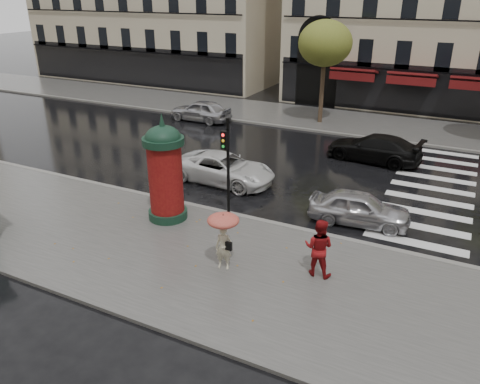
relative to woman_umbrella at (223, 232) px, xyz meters
The scene contains 16 objects.
ground 1.69m from the woman_umbrella, 139.66° to the left, with size 160.00×160.00×0.00m, color black.
near_sidewalk 1.53m from the woman_umbrella, behind, with size 90.00×7.00×0.12m, color #474744.
far_sidewalk 19.67m from the woman_umbrella, 92.11° to the left, with size 90.00×6.00×0.12m, color #474744.
near_kerb 3.92m from the woman_umbrella, 101.32° to the left, with size 90.00×0.25×0.14m, color slate.
far_kerb 16.68m from the woman_umbrella, 92.49° to the left, with size 90.00×0.25×0.14m, color slate.
zebra_crossing 11.58m from the woman_umbrella, 62.68° to the left, with size 3.60×11.75×0.01m, color silver.
tree_far_left 19.19m from the woman_umbrella, 98.32° to the left, with size 3.40×3.40×6.64m.
woman_umbrella is the anchor object (origin of this frame).
woman_red 2.98m from the woman_umbrella, 19.50° to the left, with size 0.92×0.72×1.89m, color maroon.
man_burgundy 5.09m from the woman_umbrella, 143.55° to the left, with size 0.88×0.58×1.81m, color #460E0E.
morris_column 4.33m from the woman_umbrella, 149.19° to the left, with size 1.55×1.55×4.17m.
traffic_light 3.88m from the woman_umbrella, 116.16° to the left, with size 0.26×0.38×3.94m.
car_silver 6.14m from the woman_umbrella, 59.78° to the left, with size 1.54×3.83×1.31m, color silver.
car_white 7.58m from the woman_umbrella, 118.47° to the left, with size 2.26×4.89×1.36m, color white.
car_black 12.92m from the woman_umbrella, 80.84° to the left, with size 1.98×4.87×1.41m, color black.
car_far_silver 18.68m from the woman_umbrella, 123.24° to the left, with size 1.71×4.26×1.45m, color #B9B9BE.
Camera 1 is at (6.92, -11.87, 8.39)m, focal length 35.00 mm.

